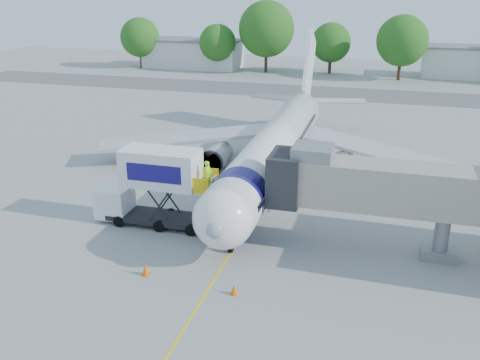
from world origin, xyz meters
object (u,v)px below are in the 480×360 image
(aircraft, at_px, (277,146))
(jet_bridge, at_px, (369,186))
(catering_hiloader, at_px, (153,187))
(ground_tug, at_px, (216,308))

(aircraft, distance_m, jet_bridge, 13.77)
(jet_bridge, relative_size, catering_hiloader, 1.64)
(ground_tug, bearing_deg, jet_bridge, 69.20)
(aircraft, bearing_deg, jet_bridge, -54.30)
(jet_bridge, relative_size, ground_tug, 3.46)
(aircraft, relative_size, jet_bridge, 2.71)
(aircraft, bearing_deg, ground_tug, -86.32)
(catering_hiloader, xyz_separation_m, ground_tug, (7.59, -9.62, -1.99))
(aircraft, height_order, catering_hiloader, aircraft)
(aircraft, relative_size, ground_tug, 9.38)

